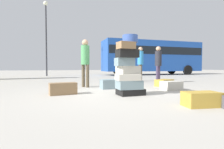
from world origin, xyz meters
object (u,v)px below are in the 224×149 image
Objects in this scene: suitcase_slate_right_side at (112,84)px; person_passerby_in_red at (85,59)px; person_bearded_onlooker at (158,61)px; parked_bus at (152,56)px; lamp_post at (46,27)px; suitcase_cream_upright_blue at (171,86)px; suitcase_tan_left_side at (201,99)px; suitcase_tower at (128,70)px; suitcase_brown_white_trunk at (63,89)px; person_tourist_with_camera at (140,61)px; suitcase_tan_foreground_near at (164,83)px.

person_passerby_in_red is (-0.78, 0.71, 0.86)m from suitcase_slate_right_side.
parked_bus is (4.48, 8.08, 0.85)m from person_bearded_onlooker.
suitcase_cream_upright_blue is at bearing -68.96° from lamp_post.
suitcase_tower is at bearing 124.03° from suitcase_tan_left_side.
suitcase_brown_white_trunk is at bearing -85.37° from lamp_post.
parked_bus is at bearing -1.94° from lamp_post.
lamp_post reaches higher than person_tourist_with_camera.
person_bearded_onlooker is 9.28m from parked_bus.
person_bearded_onlooker is at bearing 46.45° from suitcase_tower.
suitcase_cream_upright_blue is (3.27, -0.10, -0.02)m from suitcase_brown_white_trunk.
parked_bus reaches higher than person_bearded_onlooker.
suitcase_slate_right_side is at bearing -12.20° from person_bearded_onlooker.
suitcase_brown_white_trunk is 1.13× the size of suitcase_cream_upright_blue.
parked_bus is (8.75, 10.30, 1.68)m from suitcase_brown_white_trunk.
person_passerby_in_red is at bearing 120.83° from suitcase_tan_left_side.
suitcase_slate_right_side is 0.08× the size of parked_bus.
lamp_post reaches higher than suitcase_tan_foreground_near.
suitcase_brown_white_trunk is at bearing 145.37° from suitcase_tan_left_side.
suitcase_tan_left_side is at bearing -52.38° from suitcase_brown_white_trunk.
suitcase_tan_foreground_near is at bearing -117.11° from parked_bus.
lamp_post is at bearing -103.82° from person_tourist_with_camera.
suitcase_cream_upright_blue is at bearing -10.48° from suitcase_brown_white_trunk.
suitcase_brown_white_trunk is at bearing -156.09° from suitcase_slate_right_side.
suitcase_tan_left_side is at bearing -11.84° from person_passerby_in_red.
person_passerby_in_red is at bearing 109.20° from suitcase_tower.
lamp_post is (-0.86, 10.62, 3.81)m from suitcase_brown_white_trunk.
lamp_post is at bearing -98.55° from person_bearded_onlooker.
person_passerby_in_red is 11.84m from parked_bus.
parked_bus is at bearing -172.01° from person_tourist_with_camera.
person_bearded_onlooker is 0.27× the size of lamp_post.
person_tourist_with_camera is (2.35, 2.54, 0.89)m from suitcase_slate_right_side.
suitcase_tan_foreground_near is 1.64m from person_bearded_onlooker.
suitcase_slate_right_side is 1.10× the size of suitcase_brown_white_trunk.
suitcase_tower is 1.77m from suitcase_brown_white_trunk.
lamp_post is (-4.82, 7.26, 2.92)m from person_tourist_with_camera.
suitcase_tower is 1.83m from suitcase_cream_upright_blue.
person_tourist_with_camera reaches higher than suitcase_brown_white_trunk.
suitcase_slate_right_side is 0.12× the size of lamp_post.
lamp_post is at bearing 101.26° from suitcase_slate_right_side.
person_passerby_in_red reaches higher than person_bearded_onlooker.
suitcase_slate_right_side is at bearing -125.82° from parked_bus.
person_bearded_onlooker is at bearing 75.57° from suitcase_tan_left_side.
suitcase_tan_foreground_near is 0.40× the size of person_passerby_in_red.
suitcase_tower is at bearing 11.72° from person_tourist_with_camera.
suitcase_tan_left_side is 0.10× the size of lamp_post.
suitcase_cream_upright_blue is 3.65m from person_tourist_with_camera.
suitcase_slate_right_side is at bearing -0.08° from person_tourist_with_camera.
suitcase_tower is 0.89× the size of person_passerby_in_red.
person_tourist_with_camera is (0.25, 2.43, 0.91)m from suitcase_tan_foreground_near.
person_tourist_with_camera is at bearing 82.90° from suitcase_tan_left_side.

